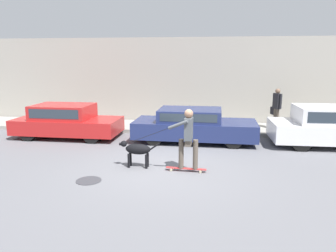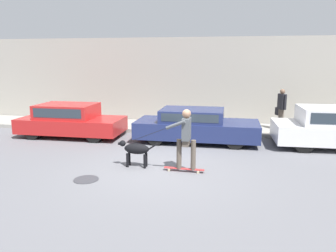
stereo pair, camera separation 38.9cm
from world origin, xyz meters
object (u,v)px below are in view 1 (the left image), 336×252
parked_car_2 (336,127)px  skateboarder (188,136)px  pedestrian_with_bag (276,107)px  parked_car_0 (67,121)px  dog (137,150)px  parked_car_1 (194,126)px

parked_car_2 → skateboarder: bearing=-146.5°
pedestrian_with_bag → skateboarder: bearing=-143.7°
parked_car_0 → parked_car_2: (9.72, -0.00, 0.06)m
dog → pedestrian_with_bag: 6.90m
dog → skateboarder: skateboarder is taller
parked_car_0 → skateboarder: bearing=-33.4°
dog → parked_car_1: bearing=-111.9°
dog → pedestrian_with_bag: bearing=-130.3°
parked_car_0 → skateboarder: 5.92m
parked_car_0 → pedestrian_with_bag: size_ratio=2.42×
parked_car_1 → dog: bearing=-112.7°
parked_car_1 → pedestrian_with_bag: (3.23, 1.97, 0.47)m
parked_car_2 → skateboarder: (-4.83, -3.30, 0.29)m
parked_car_0 → pedestrian_with_bag: 8.34m
parked_car_1 → pedestrian_with_bag: size_ratio=2.68×
parked_car_2 → parked_car_1: bearing=179.1°
parked_car_1 → skateboarder: skateboarder is taller
parked_car_0 → dog: parked_car_0 is taller
skateboarder → parked_car_1: bearing=-86.1°
pedestrian_with_bag → parked_car_1: bearing=-171.2°
parked_car_1 → pedestrian_with_bag: pedestrian_with_bag is taller
parked_car_2 → dog: 6.99m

